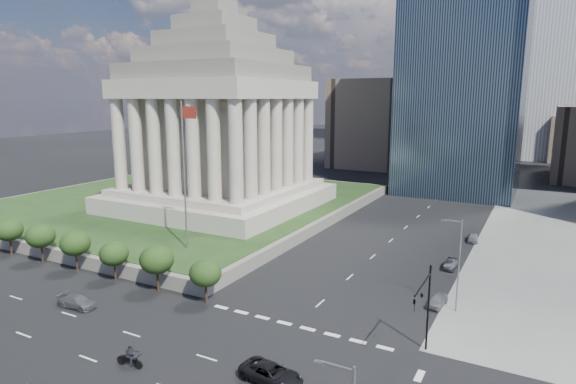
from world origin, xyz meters
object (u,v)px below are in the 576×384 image
Objects in this scene: traffic_signal_ne at (424,302)px; parked_sedan_far at (473,238)px; war_memorial at (217,102)px; pickup_truck at (271,374)px; parked_sedan_near at (437,301)px; parked_sedan_mid at (452,264)px; motorcycle_trail at (129,356)px; street_lamp_north at (458,260)px; suv_grey at (77,301)px; flagpole at (185,168)px.

traffic_signal_ne reaches higher than parked_sedan_far.
war_memorial reaches higher than pickup_truck.
parked_sedan_near is 0.95× the size of parked_sedan_mid.
pickup_truck is 12.22m from motorcycle_trail.
war_memorial is 14.94× the size of motorcycle_trail.
street_lamp_north is 23.55m from pickup_truck.
traffic_signal_ne reaches higher than suv_grey.
war_memorial is at bearing 10.85° from suv_grey.
war_memorial is 7.26× the size of pickup_truck.
pickup_truck is at bearing -98.49° from parked_sedan_mid.
street_lamp_north is at bearing -6.66° from parked_sedan_near.
pickup_truck is 1.42× the size of parked_sedan_far.
motorcycle_trail is (-21.33, -12.88, -4.28)m from traffic_signal_ne.
suv_grey is (-36.02, -18.37, -5.00)m from street_lamp_north.
war_memorial is 54.92m from street_lamp_north.
parked_sedan_far reaches higher than parked_sedan_mid.
parked_sedan_mid is 42.32m from motorcycle_trail.
war_memorial is at bearing 143.58° from traffic_signal_ne.
flagpole reaches higher than street_lamp_north.
street_lamp_north is 28.05m from parked_sedan_far.
war_memorial is at bearing 154.08° from street_lamp_north.
traffic_signal_ne is at bearing 25.26° from motorcycle_trail.
war_memorial reaches higher than parked_sedan_far.
street_lamp_north is at bearing 1.63° from flagpole.
pickup_truck is (36.81, -43.49, -20.65)m from war_memorial.
street_lamp_north is 1.86× the size of pickup_truck.
street_lamp_north reaches higher than parked_sedan_far.
flagpole is 2.00× the size of street_lamp_north.
parked_sedan_mid is (-2.58, 13.34, -5.03)m from street_lamp_north.
war_memorial is 1.95× the size of flagpole.
parked_sedan_mid is at bearing -50.97° from suv_grey.
suv_grey is at bearing -74.71° from war_memorial.
flagpole is at bearing -145.85° from parked_sedan_far.
parked_sedan_near is at bearing 166.60° from street_lamp_north.
motorcycle_trail is (13.00, -23.18, -12.14)m from flagpole.
parked_sedan_near is (8.69, 20.93, -0.12)m from pickup_truck.
pickup_truck is 1.47× the size of parked_sedan_near.
parked_sedan_near is at bearing -65.63° from suv_grey.
traffic_signal_ne is 39.12m from parked_sedan_far.
motorcycle_trail reaches higher than parked_sedan_far.
suv_grey is at bearing -92.85° from flagpole.
traffic_signal_ne is at bearing -39.18° from pickup_truck.
motorcycle_trail is (-19.58, -37.52, 0.34)m from parked_sedan_mid.
war_memorial is at bearing 116.89° from flagpole.
flagpole reaches higher than motorcycle_trail.
motorcycle_trail is (13.86, -5.82, 0.31)m from suv_grey.
pickup_truck reaches higher than parked_sedan_far.
parked_sedan_far is 1.45× the size of motorcycle_trail.
traffic_signal_ne is at bearing -83.09° from suv_grey.
parked_sedan_mid is (7.94, 33.83, -0.11)m from pickup_truck.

